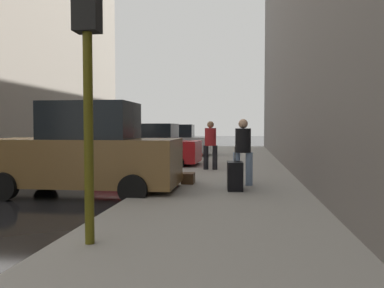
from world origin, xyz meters
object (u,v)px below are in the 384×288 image
(parked_bronze_suv, at_px, (85,153))
(pedestrian_in_jeans, at_px, (243,148))
(parked_red_hatchback, at_px, (148,147))
(parked_silver_sedan, at_px, (173,142))
(pedestrian_in_red_jacket, at_px, (210,143))
(traffic_light, at_px, (88,40))
(fire_hydrant, at_px, (198,153))
(duffel_bag, at_px, (188,178))
(rolling_suitcase, at_px, (235,176))

(parked_bronze_suv, distance_m, pedestrian_in_jeans, 3.95)
(parked_red_hatchback, height_order, parked_silver_sedan, same)
(pedestrian_in_red_jacket, bearing_deg, parked_bronze_suv, -120.17)
(traffic_light, bearing_deg, pedestrian_in_red_jacket, 84.77)
(fire_hydrant, bearing_deg, duffel_bag, -85.18)
(traffic_light, distance_m, duffel_bag, 5.84)
(parked_silver_sedan, distance_m, traffic_light, 15.58)
(parked_silver_sedan, xyz_separation_m, duffel_bag, (2.35, -10.08, -0.56))
(traffic_light, distance_m, pedestrian_in_red_jacket, 8.81)
(traffic_light, relative_size, rolling_suitcase, 3.46)
(fire_hydrant, xyz_separation_m, duffel_bag, (0.54, -6.45, -0.21))
(parked_silver_sedan, xyz_separation_m, traffic_light, (1.85, -15.35, 1.91))
(parked_bronze_suv, xyz_separation_m, pedestrian_in_red_jacket, (2.64, 4.55, 0.07))
(pedestrian_in_red_jacket, bearing_deg, fire_hydrant, 105.11)
(parked_bronze_suv, height_order, parked_silver_sedan, parked_bronze_suv)
(parked_red_hatchback, bearing_deg, parked_silver_sedan, 90.00)
(parked_red_hatchback, bearing_deg, fire_hydrant, 42.12)
(fire_hydrant, distance_m, pedestrian_in_red_jacket, 3.27)
(fire_hydrant, xyz_separation_m, pedestrian_in_red_jacket, (0.84, -3.11, 0.61))
(pedestrian_in_jeans, height_order, rolling_suitcase, pedestrian_in_jeans)
(parked_bronze_suv, bearing_deg, fire_hydrant, 76.74)
(parked_bronze_suv, xyz_separation_m, rolling_suitcase, (3.61, 0.30, -0.54))
(parked_bronze_suv, bearing_deg, traffic_light, -65.51)
(parked_silver_sedan, height_order, duffel_bag, parked_silver_sedan)
(parked_silver_sedan, height_order, pedestrian_in_jeans, pedestrian_in_jeans)
(parked_red_hatchback, distance_m, traffic_light, 10.44)
(traffic_light, xyz_separation_m, pedestrian_in_jeans, (1.94, 5.16, -1.65))
(fire_hydrant, bearing_deg, traffic_light, -89.76)
(duffel_bag, bearing_deg, fire_hydrant, 94.82)
(fire_hydrant, relative_size, pedestrian_in_jeans, 0.41)
(traffic_light, xyz_separation_m, duffel_bag, (0.49, 5.27, -2.47))
(parked_bronze_suv, distance_m, rolling_suitcase, 3.66)
(parked_red_hatchback, bearing_deg, pedestrian_in_jeans, -52.41)
(parked_bronze_suv, height_order, fire_hydrant, parked_bronze_suv)
(fire_hydrant, height_order, traffic_light, traffic_light)
(parked_red_hatchback, distance_m, pedestrian_in_red_jacket, 3.04)
(parked_red_hatchback, height_order, rolling_suitcase, parked_red_hatchback)
(parked_red_hatchback, relative_size, rolling_suitcase, 4.08)
(pedestrian_in_jeans, relative_size, pedestrian_in_red_jacket, 1.00)
(parked_silver_sedan, bearing_deg, rolling_suitcase, -71.80)
(traffic_light, xyz_separation_m, rolling_suitcase, (1.76, 4.37, -2.27))
(rolling_suitcase, bearing_deg, parked_bronze_suv, -175.23)
(fire_hydrant, bearing_deg, parked_silver_sedan, 116.43)
(traffic_light, bearing_deg, fire_hydrant, 90.24)
(parked_silver_sedan, relative_size, rolling_suitcase, 4.10)
(parked_red_hatchback, xyz_separation_m, parked_silver_sedan, (-0.00, 5.26, 0.00))
(fire_hydrant, distance_m, rolling_suitcase, 7.57)
(fire_hydrant, distance_m, traffic_light, 11.94)
(pedestrian_in_jeans, xyz_separation_m, pedestrian_in_red_jacket, (-1.15, 3.45, 0.00))
(parked_silver_sedan, xyz_separation_m, fire_hydrant, (1.80, -3.63, -0.35))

